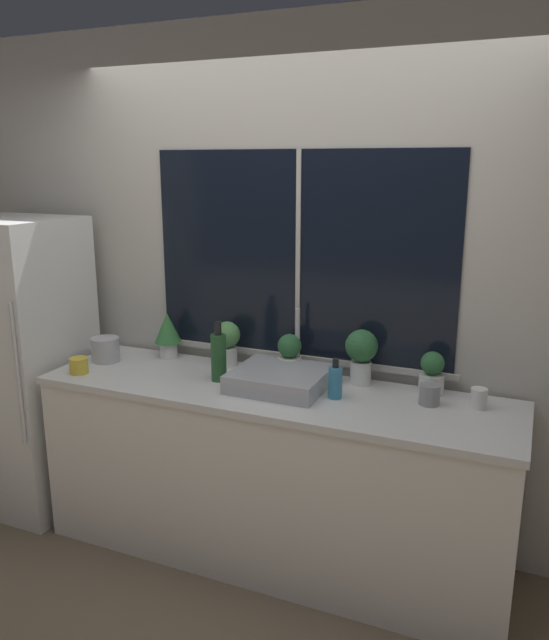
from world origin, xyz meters
TOP-DOWN VIEW (x-y plane):
  - ground_plane at (0.00, 0.00)m, footprint 14.00×14.00m
  - wall_back at (0.00, 0.70)m, footprint 8.00×0.09m
  - wall_left at (-2.19, 1.50)m, footprint 0.06×7.00m
  - counter at (0.00, 0.31)m, footprint 2.37×0.65m
  - refrigerator at (-1.57, 0.26)m, footprint 0.67×0.64m
  - sink at (0.03, 0.35)m, footprint 0.45×0.46m
  - potted_plant_far_left at (-0.75, 0.56)m, footprint 0.15×0.15m
  - potted_plant_left at (-0.37, 0.56)m, footprint 0.14×0.14m
  - potted_plant_center at (-0.01, 0.56)m, footprint 0.13×0.13m
  - potted_plant_right at (0.38, 0.56)m, footprint 0.16×0.16m
  - potted_plant_far_right at (0.73, 0.56)m, footprint 0.12×0.12m
  - soap_bottle at (0.32, 0.32)m, footprint 0.07×0.07m
  - bottle_tall at (-0.30, 0.32)m, footprint 0.08×0.08m
  - mug_white at (0.95, 0.46)m, footprint 0.07×0.07m
  - mug_grey at (0.74, 0.42)m, footprint 0.10×0.10m
  - mug_yellow at (-1.03, 0.13)m, footprint 0.10×0.10m
  - kettle at (-1.03, 0.36)m, footprint 0.16×0.16m

SIDE VIEW (x-z plane):
  - ground_plane at x=0.00m, z-range 0.00..0.00m
  - counter at x=0.00m, z-range 0.00..0.92m
  - refrigerator at x=-1.57m, z-range 0.00..1.70m
  - mug_yellow at x=-1.03m, z-range 0.91..1.00m
  - sink at x=0.03m, z-range 0.79..1.13m
  - mug_white at x=0.95m, z-range 0.91..1.01m
  - mug_grey at x=0.74m, z-range 0.91..1.01m
  - kettle at x=-1.03m, z-range 0.91..1.06m
  - soap_bottle at x=0.32m, z-range 0.90..1.09m
  - potted_plant_far_right at x=0.73m, z-range 0.91..1.12m
  - potted_plant_center at x=-0.01m, z-range 0.91..1.13m
  - bottle_tall at x=-0.30m, z-range 0.89..1.20m
  - potted_plant_left at x=-0.37m, z-range 0.93..1.18m
  - potted_plant_far_left at x=-0.75m, z-range 0.94..1.19m
  - potted_plant_right at x=0.38m, z-range 0.94..1.22m
  - wall_left at x=-2.19m, z-range 0.00..2.70m
  - wall_back at x=0.00m, z-range 0.00..2.70m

